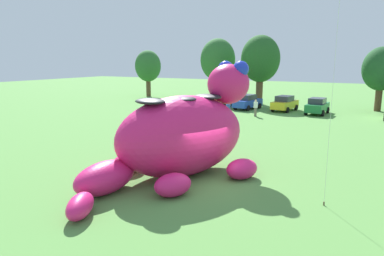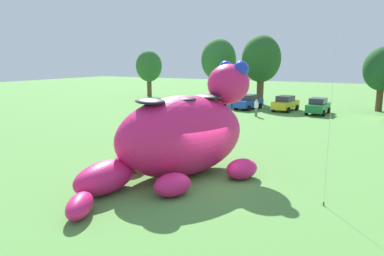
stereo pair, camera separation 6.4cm
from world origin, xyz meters
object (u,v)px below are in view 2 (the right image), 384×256
Objects in this scene: car_red at (223,100)px; car_yellow at (285,103)px; spectator_near_inflatable at (256,108)px; spectator_by_cars at (229,111)px; giant_inflatable_creature at (182,135)px; car_blue at (248,102)px; car_green at (318,106)px.

car_yellow is at bearing 2.41° from car_red.
spectator_near_inflatable is 3.59m from spectator_by_cars.
giant_inflatable_creature is 24.74m from car_blue.
spectator_near_inflatable is at bearing -61.52° from car_blue.
car_red is 7.67m from spectator_near_inflatable.
car_yellow is at bearing 170.03° from car_green.
car_green is (2.57, 24.15, -1.20)m from giant_inflatable_creature.
car_red is 1.01× the size of car_green.
car_green is 2.46× the size of spectator_near_inflatable.
spectator_by_cars is (-1.70, -3.16, 0.00)m from spectator_near_inflatable.
car_red is at bearing 117.24° from spectator_by_cars.
car_red is 11.13m from car_green.
car_blue is 1.01× the size of car_yellow.
car_red and car_blue have the same top height.
car_red is (-8.56, 24.46, -1.20)m from giant_inflatable_creature.
spectator_by_cars is at bearing -118.24° from spectator_near_inflatable.
spectator_near_inflatable is (5.87, -4.94, -0.01)m from car_red.
car_green reaches higher than spectator_by_cars.
car_yellow is 1.03× the size of car_green.
spectator_near_inflatable is (-1.66, -5.25, -0.01)m from car_yellow.
car_yellow is at bearing 72.50° from spectator_near_inflatable.
car_green is at bearing -9.97° from car_yellow.
car_yellow reaches higher than spectator_by_cars.
giant_inflatable_creature is 2.57× the size of car_blue.
giant_inflatable_creature is 24.83m from car_yellow.
car_blue is 5.27m from spectator_near_inflatable.
giant_inflatable_creature is 24.31m from car_green.
car_green is (7.77, -0.01, 0.00)m from car_blue.
giant_inflatable_creature is at bearing -82.16° from spectator_near_inflatable.
giant_inflatable_creature is at bearing -96.07° from car_green.
car_yellow is at bearing 68.26° from spectator_by_cars.
car_yellow is at bearing 8.43° from car_blue.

